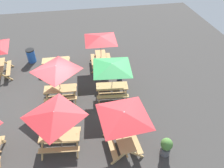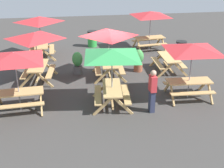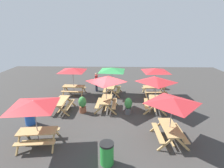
{
  "view_description": "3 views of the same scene",
  "coord_description": "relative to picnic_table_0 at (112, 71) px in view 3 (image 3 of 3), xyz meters",
  "views": [
    {
      "loc": [
        -1.55,
        9.46,
        8.73
      ],
      "look_at": [
        -3.25,
        0.07,
        0.9
      ],
      "focal_mm": 35.0,
      "sensor_mm": 36.0,
      "label": 1
    },
    {
      "loc": [
        -14.06,
        1.72,
        5.72
      ],
      "look_at": [
        -3.25,
        0.07,
        0.9
      ],
      "focal_mm": 50.0,
      "sensor_mm": 36.0,
      "label": 2
    },
    {
      "loc": [
        10.65,
        0.47,
        5.37
      ],
      "look_at": [
        -3.25,
        0.07,
        0.9
      ],
      "focal_mm": 28.0,
      "sensor_mm": 36.0,
      "label": 3
    }
  ],
  "objects": [
    {
      "name": "picnic_table_5",
      "position": [
        3.21,
        -3.33,
        -1.43
      ],
      "size": [
        1.84,
        1.57,
        0.81
      ],
      "rotation": [
        0.0,
        0.0,
        -0.03
      ],
      "color": "tan",
      "rests_on": "ground"
    },
    {
      "name": "picnic_table_4",
      "position": [
        0.18,
        -3.19,
        0.0
      ],
      "size": [
        2.83,
        2.83,
        2.34
      ],
      "rotation": [
        0.0,
        0.0,
        1.52
      ],
      "color": "tan",
      "rests_on": "ground"
    },
    {
      "name": "potted_plant_1",
      "position": [
        3.43,
        -1.85,
        -1.39
      ],
      "size": [
        0.52,
        0.52,
        1.12
      ],
      "color": "#935138",
      "rests_on": "ground"
    },
    {
      "name": "picnic_table_7",
      "position": [
        0.14,
        3.51,
        0.0
      ],
      "size": [
        2.82,
        2.82,
        2.34
      ],
      "rotation": [
        0.0,
        0.0,
        1.64
      ],
      "color": "tan",
      "rests_on": "ground"
    },
    {
      "name": "ground_plane",
      "position": [
        3.25,
        -0.07,
        -1.99
      ],
      "size": [
        28.5,
        28.5,
        0.0
      ],
      "primitive_type": "plane",
      "color": "#3D3A38",
      "rests_on": "ground"
    },
    {
      "name": "picnic_table_0",
      "position": [
        0.0,
        0.0,
        0.0
      ],
      "size": [
        2.81,
        2.81,
        2.34
      ],
      "rotation": [
        0.0,
        0.0,
        -0.1
      ],
      "color": "tan",
      "rests_on": "ground"
    },
    {
      "name": "picnic_table_1",
      "position": [
        2.93,
        2.98,
        0.0
      ],
      "size": [
        2.21,
        2.21,
        2.34
      ],
      "rotation": [
        0.0,
        0.0,
        -0.11
      ],
      "color": "tan",
      "rests_on": "ground"
    },
    {
      "name": "picnic_table_6",
      "position": [
        2.91,
        -0.3,
        0.0
      ],
      "size": [
        2.09,
        2.09,
        2.34
      ],
      "rotation": [
        0.0,
        0.0,
        -0.05
      ],
      "color": "tan",
      "rests_on": "ground"
    },
    {
      "name": "picnic_table_2",
      "position": [
        6.35,
        3.01,
        0.0
      ],
      "size": [
        2.05,
        2.05,
        2.34
      ],
      "rotation": [
        0.0,
        0.0,
        0.03
      ],
      "color": "tan",
      "rests_on": "ground"
    },
    {
      "name": "picnic_table_3",
      "position": [
        6.85,
        -3.33,
        0.0
      ],
      "size": [
        2.81,
        2.81,
        2.34
      ],
      "rotation": [
        0.0,
        0.0,
        1.69
      ],
      "color": "tan",
      "rests_on": "ground"
    },
    {
      "name": "potted_plant_2",
      "position": [
        3.54,
        1.15,
        -1.4
      ],
      "size": [
        0.5,
        0.5,
        1.11
      ],
      "color": "#59595B",
      "rests_on": "ground"
    },
    {
      "name": "person_standing",
      "position": [
        -0.75,
        -1.39,
        -1.1
      ],
      "size": [
        0.37,
        0.24,
        1.67
      ],
      "rotation": [
        0.0,
        0.0,
        3.19
      ],
      "color": "#2D334C",
      "rests_on": "ground"
    },
    {
      "name": "trash_bin_blue",
      "position": [
        4.99,
        -4.63,
        -1.49
      ],
      "size": [
        0.59,
        0.59,
        0.98
      ],
      "color": "blue",
      "rests_on": "ground"
    },
    {
      "name": "trash_bin_green",
      "position": [
        7.99,
        0.02,
        -1.49
      ],
      "size": [
        0.59,
        0.59,
        0.98
      ],
      "color": "green",
      "rests_on": "ground"
    },
    {
      "name": "potted_plant_0",
      "position": [
        -1.65,
        4.24,
        -1.46
      ],
      "size": [
        0.53,
        0.53,
        0.98
      ],
      "color": "#59595B",
      "rests_on": "ground"
    }
  ]
}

